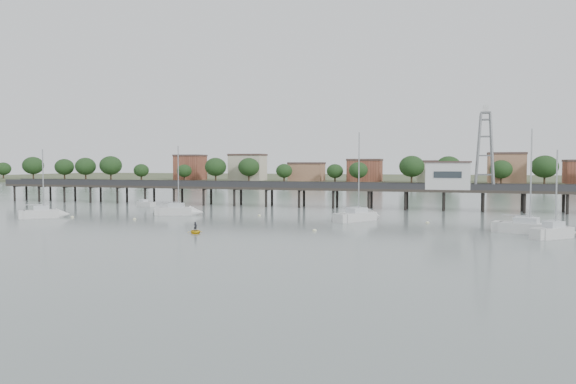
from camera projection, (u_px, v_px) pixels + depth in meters
name	position (u px, v px, depth m)	size (l,w,h in m)	color
ground_plane	(175.00, 254.00, 55.36)	(500.00, 500.00, 0.00)	gray
pier	(318.00, 189.00, 112.54)	(150.00, 5.00, 5.50)	#2D2823
pier_building	(448.00, 175.00, 105.19)	(8.40, 5.40, 5.30)	silver
lattice_tower	(485.00, 151.00, 103.09)	(3.20, 3.20, 15.50)	slate
sailboat_a	(48.00, 214.00, 91.80)	(6.64, 6.16, 11.73)	silver
sailboat_b	(183.00, 211.00, 96.75)	(7.83, 3.95, 12.49)	silver
sailboat_d	(538.00, 229.00, 70.91)	(8.88, 4.99, 14.06)	silver
sailboat_c	(363.00, 216.00, 87.72)	(6.91, 8.81, 14.50)	silver
sailboat_f	(559.00, 232.00, 67.18)	(6.12, 5.86, 11.02)	silver
white_tender	(146.00, 204.00, 115.78)	(4.26, 2.77, 1.53)	silver
yellow_dinghy	(195.00, 233.00, 71.71)	(1.95, 0.57, 2.73)	yellow
dinghy_occupant	(195.00, 233.00, 71.71)	(0.44, 1.21, 0.29)	black
mooring_buoys	(280.00, 222.00, 84.34)	(71.60, 18.10, 0.39)	#F4F5BE
far_shore	(403.00, 179.00, 284.31)	(500.00, 170.00, 10.40)	#475133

